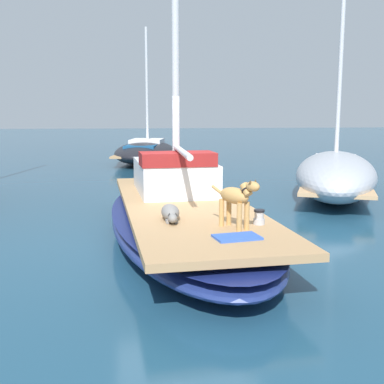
{
  "coord_description": "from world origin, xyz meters",
  "views": [
    {
      "loc": [
        -0.89,
        -8.13,
        2.2
      ],
      "look_at": [
        0.0,
        -1.0,
        1.01
      ],
      "focal_mm": 44.93,
      "sensor_mm": 36.0,
      "label": 1
    }
  ],
  "objects": [
    {
      "name": "deck_winch",
      "position": [
        0.85,
        -1.76,
        0.76
      ],
      "size": [
        0.16,
        0.16,
        0.21
      ],
      "color": "#B7B7BC",
      "rests_on": "sailboat_main"
    },
    {
      "name": "dog_tan",
      "position": [
        0.48,
        -1.97,
        1.08
      ],
      "size": [
        0.53,
        0.86,
        0.7
      ],
      "color": "tan",
      "rests_on": "sailboat_main"
    },
    {
      "name": "moored_boat_starboard_side",
      "position": [
        4.48,
        3.98,
        0.6
      ],
      "size": [
        4.35,
        6.63,
        6.48
      ],
      "color": "#B2B7C1",
      "rests_on": "ground"
    },
    {
      "name": "cabin_house",
      "position": [
        -0.09,
        1.11,
        1.01
      ],
      "size": [
        1.56,
        2.31,
        0.84
      ],
      "color": "silver",
      "rests_on": "sailboat_main"
    },
    {
      "name": "deck_towel",
      "position": [
        0.38,
        -2.46,
        0.68
      ],
      "size": [
        0.61,
        0.45,
        0.03
      ],
      "primitive_type": "cube",
      "rotation": [
        0.0,
        0.0,
        0.18
      ],
      "color": "blue",
      "rests_on": "sailboat_main"
    },
    {
      "name": "sailboat_main",
      "position": [
        0.0,
        0.0,
        0.34
      ],
      "size": [
        3.03,
        7.4,
        0.66
      ],
      "color": "navy",
      "rests_on": "ground"
    },
    {
      "name": "moored_boat_far_astern",
      "position": [
        -0.29,
        13.36,
        0.5
      ],
      "size": [
        3.6,
        6.52,
        5.93
      ],
      "color": "black",
      "rests_on": "ground"
    },
    {
      "name": "dog_grey",
      "position": [
        -0.36,
        -1.33,
        0.77
      ],
      "size": [
        0.27,
        0.95,
        0.22
      ],
      "color": "gray",
      "rests_on": "sailboat_main"
    },
    {
      "name": "ground_plane",
      "position": [
        0.0,
        0.0,
        0.0
      ],
      "size": [
        120.0,
        120.0,
        0.0
      ],
      "primitive_type": "plane",
      "color": "navy"
    }
  ]
}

